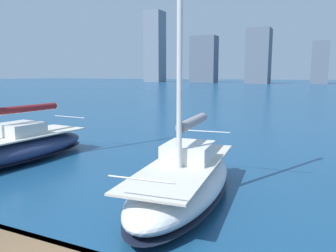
# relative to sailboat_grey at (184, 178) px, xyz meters

# --- Properties ---
(sailboat_grey) EXTENTS (3.07, 7.30, 10.61)m
(sailboat_grey) POSITION_rel_sailboat_grey_xyz_m (0.00, 0.00, 0.00)
(sailboat_grey) COLOR white
(sailboat_grey) RESTS_ON ground
(sailboat_maroon) EXTENTS (3.34, 8.12, 12.34)m
(sailboat_maroon) POSITION_rel_sailboat_grey_xyz_m (8.73, -0.89, -0.01)
(sailboat_maroon) COLOR navy
(sailboat_maroon) RESTS_ON ground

